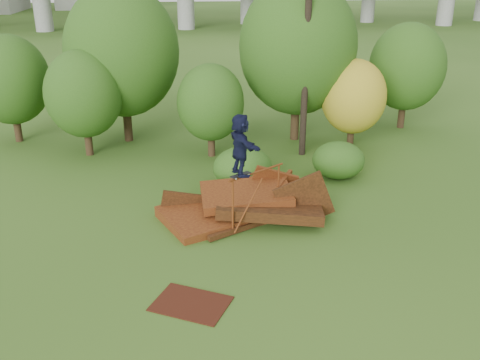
{
  "coord_description": "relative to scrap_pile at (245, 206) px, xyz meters",
  "views": [
    {
      "loc": [
        -2.87,
        -13.13,
        7.72
      ],
      "look_at": [
        -0.8,
        2.0,
        1.6
      ],
      "focal_mm": 40.0,
      "sensor_mm": 36.0,
      "label": 1
    }
  ],
  "objects": [
    {
      "name": "tree_5",
      "position": [
        9.46,
        9.36,
        2.71
      ],
      "size": [
        3.74,
        3.74,
        5.26
      ],
      "color": "black",
      "rests_on": "ground"
    },
    {
      "name": "scrap_pile",
      "position": [
        0.0,
        0.0,
        0.0
      ],
      "size": [
        5.89,
        3.66,
        2.05
      ],
      "color": "#44170C",
      "rests_on": "ground"
    },
    {
      "name": "skater",
      "position": [
        -0.29,
        -1.03,
        2.45
      ],
      "size": [
        1.0,
        1.82,
        1.87
      ],
      "primitive_type": "imported",
      "rotation": [
        0.0,
        0.0,
        1.84
      ],
      "color": "black",
      "rests_on": "skateboard"
    },
    {
      "name": "tree_3",
      "position": [
        3.58,
        8.15,
        3.95
      ],
      "size": [
        5.34,
        5.34,
        7.41
      ],
      "color": "black",
      "rests_on": "ground"
    },
    {
      "name": "utility_pole",
      "position": [
        3.4,
        5.91,
        4.19
      ],
      "size": [
        1.4,
        0.28,
        9.01
      ],
      "color": "black",
      "rests_on": "ground"
    },
    {
      "name": "tree_1",
      "position": [
        -4.28,
        9.0,
        3.79
      ],
      "size": [
        5.13,
        5.13,
        7.13
      ],
      "color": "black",
      "rests_on": "ground"
    },
    {
      "name": "shrub_right",
      "position": [
        4.11,
        2.98,
        0.34
      ],
      "size": [
        2.04,
        1.87,
        1.44
      ],
      "primitive_type": "ellipsoid",
      "color": "#234713",
      "rests_on": "ground"
    },
    {
      "name": "grind_rail",
      "position": [
        0.27,
        -0.65,
        0.89
      ],
      "size": [
        1.93,
        1.36,
        1.83
      ],
      "color": "brown",
      "rests_on": "ground"
    },
    {
      "name": "shrub_left",
      "position": [
        0.28,
        2.55,
        0.38
      ],
      "size": [
        2.21,
        2.04,
        1.53
      ],
      "primitive_type": "ellipsoid",
      "color": "#234713",
      "rests_on": "ground"
    },
    {
      "name": "tree_2",
      "position": [
        -0.56,
        6.24,
        1.99
      ],
      "size": [
        2.85,
        2.85,
        4.02
      ],
      "color": "black",
      "rests_on": "ground"
    },
    {
      "name": "skateboard",
      "position": [
        -0.29,
        -1.03,
        1.5
      ],
      "size": [
        0.7,
        0.57,
        0.07
      ],
      "rotation": [
        0.0,
        0.0,
        0.61
      ],
      "color": "black",
      "rests_on": "grind_rail"
    },
    {
      "name": "tree_0",
      "position": [
        -5.87,
        7.12,
        2.33
      ],
      "size": [
        3.26,
        3.26,
        4.59
      ],
      "color": "black",
      "rests_on": "ground"
    },
    {
      "name": "tree_4",
      "position": [
        5.86,
        6.68,
        1.94
      ],
      "size": [
        2.9,
        2.9,
        4.0
      ],
      "color": "black",
      "rests_on": "ground"
    },
    {
      "name": "tree_6",
      "position": [
        -9.43,
        9.59,
        2.53
      ],
      "size": [
        3.56,
        3.56,
        4.97
      ],
      "color": "black",
      "rests_on": "ground"
    },
    {
      "name": "ground",
      "position": [
        0.54,
        -2.73,
        -0.39
      ],
      "size": [
        240.0,
        240.0,
        0.0
      ],
      "primitive_type": "plane",
      "color": "#2D5116",
      "rests_on": "ground"
    },
    {
      "name": "flat_plate",
      "position": [
        -2.03,
        -4.75,
        -0.37
      ],
      "size": [
        2.19,
        1.98,
        0.03
      ],
      "primitive_type": "cube",
      "rotation": [
        0.0,
        0.0,
        -0.5
      ],
      "color": "#3B170C",
      "rests_on": "ground"
    }
  ]
}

